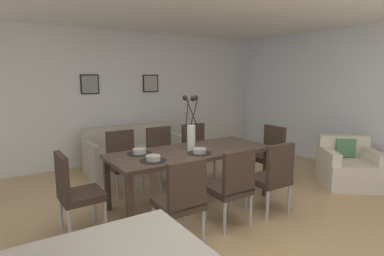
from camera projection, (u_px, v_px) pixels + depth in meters
The scene contains 25 objects.
ground_plane at pixel (203, 225), 3.61m from camera, with size 9.00×9.00×0.00m, color tan.
back_wall_panel at pixel (109, 98), 6.08m from camera, with size 9.00×0.10×2.60m, color silver.
side_window_wall at pixel (353, 99), 5.68m from camera, with size 0.10×6.30×2.60m, color white.
dining_table at pixel (191, 155), 4.15m from camera, with size 2.20×0.89×0.74m.
dining_chair_near_left at pixel (182, 198), 3.11m from camera, with size 0.45×0.45×0.92m.
dining_chair_near_right at pixel (123, 159), 4.57m from camera, with size 0.45×0.45×0.92m.
dining_chair_far_left at pixel (232, 184), 3.51m from camera, with size 0.45×0.45×0.92m.
dining_chair_far_right at pixel (162, 153), 4.90m from camera, with size 0.45×0.45×0.92m.
dining_chair_mid_left at pixel (273, 175), 3.84m from camera, with size 0.45×0.45×0.92m.
dining_chair_mid_right at pixel (197, 148), 5.22m from camera, with size 0.46×0.46×0.92m.
dining_chair_head_west at pixel (74, 189), 3.34m from camera, with size 0.45×0.45×0.92m.
dining_chair_head_east at pixel (269, 151), 5.02m from camera, with size 0.44×0.44×0.92m.
centerpiece_vase at pixel (191, 130), 4.09m from camera, with size 0.21×0.23×0.73m.
placemat_near_left at pixel (153, 161), 3.62m from camera, with size 0.32×0.32×0.01m, color black.
bowl_near_left at pixel (153, 158), 3.61m from camera, with size 0.17×0.17×0.07m.
placemat_near_right at pixel (140, 154), 3.95m from camera, with size 0.32×0.32×0.01m, color black.
bowl_near_right at pixel (139, 151), 3.94m from camera, with size 0.17×0.17×0.07m.
placemat_far_left at pixel (200, 153), 3.97m from camera, with size 0.32×0.32×0.01m, color black.
bowl_far_left at pixel (200, 150), 3.96m from camera, with size 0.17×0.17×0.07m.
sofa at pixel (134, 155), 5.73m from camera, with size 1.70×0.84×0.80m.
side_table at pixel (189, 148), 6.30m from camera, with size 0.36×0.36×0.52m, color black.
table_lamp at pixel (189, 118), 6.20m from camera, with size 0.22×0.22×0.51m.
armchair at pixel (348, 167), 4.93m from camera, with size 1.12×1.12×0.75m.
framed_picture_left at pixel (90, 84), 5.77m from camera, with size 0.34×0.03×0.37m.
framed_picture_center at pixel (151, 83), 6.44m from camera, with size 0.35×0.03×0.36m.
Camera 1 is at (-1.93, -2.76, 1.73)m, focal length 28.80 mm.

